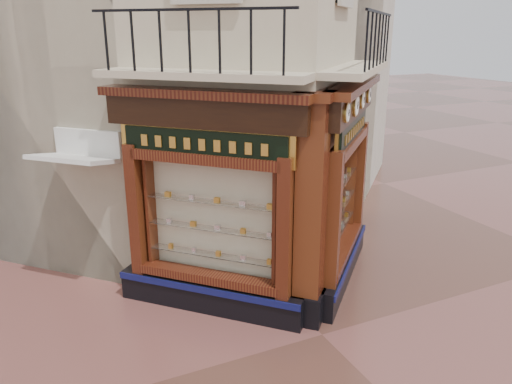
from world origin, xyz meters
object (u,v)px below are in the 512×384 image
corner_pilaster (311,217)px  clock_d (369,94)px  clock_a (347,113)px  clock_c (362,100)px  awning (88,292)px  signboard_left (204,144)px  signboard_right (352,130)px  clock_b (356,105)px

corner_pilaster → clock_d: bearing=-8.3°
clock_d → clock_a: bearing=-180.0°
clock_a → clock_c: size_ratio=0.97×
clock_a → clock_d: size_ratio=0.93×
clock_d → clock_c: bearing=-180.0°
clock_c → awning: size_ratio=0.23×
clock_d → awning: clock_d is taller
corner_pilaster → signboard_left: size_ratio=1.77×
clock_a → signboard_right: clock_a is taller
clock_a → signboard_right: (0.88, 1.03, -0.52)m
clock_b → awning: 6.19m
clock_a → signboard_right: size_ratio=0.16×
clock_a → signboard_left: clock_a is taller
awning → signboard_right: bearing=-153.8°
clock_b → clock_c: 0.74m
signboard_right → clock_c: bearing=-22.1°
clock_a → awning: clock_a is taller
clock_a → clock_d: clock_d is taller
clock_a → clock_b: size_ratio=0.80×
corner_pilaster → awning: bearing=96.7°
corner_pilaster → awning: 4.72m
signboard_right → clock_a: bearing=-175.3°
signboard_right → clock_b: bearing=-166.7°
corner_pilaster → clock_b: corner_pilaster is taller
clock_d → signboard_right: (-0.90, -0.75, -0.52)m
awning → signboard_left: signboard_left is taller
clock_b → signboard_left: bearing=126.3°
signboard_right → clock_d: bearing=-5.4°
clock_a → clock_b: 0.88m
signboard_left → signboard_right: 2.92m
clock_a → clock_b: (0.62, 0.62, -0.00)m
clock_c → clock_d: clock_d is taller
corner_pilaster → clock_a: corner_pilaster is taller
corner_pilaster → clock_c: size_ratio=12.08×
corner_pilaster → signboard_right: size_ratio=1.94×
signboard_left → clock_d: bearing=-124.0°
clock_a → clock_b: bearing=-0.0°
clock_c → signboard_right: bearing=157.9°
awning → signboard_left: 4.00m
clock_d → awning: 6.84m
corner_pilaster → signboard_left: (-1.46, 1.01, 1.15)m
corner_pilaster → clock_d: corner_pilaster is taller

